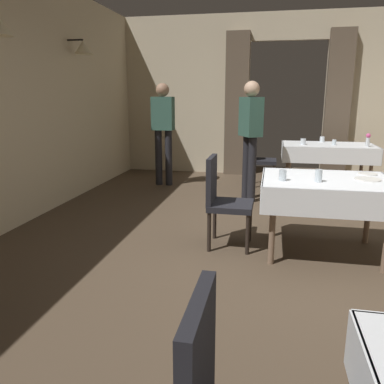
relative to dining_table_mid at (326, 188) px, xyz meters
The scene contains 16 objects.
ground 0.75m from the dining_table_mid, 149.56° to the right, with size 10.08×10.08×0.00m, color #4C3D2D.
wall_back 4.10m from the dining_table_mid, 94.44° to the left, with size 6.40×0.27×3.00m.
dining_table_mid is the anchor object (origin of this frame).
dining_table_far 2.87m from the dining_table_mid, 82.71° to the left, with size 1.46×0.90×0.75m.
chair_mid_left 1.00m from the dining_table_mid, behind, with size 0.45×0.44×0.93m.
chair_far_left 2.98m from the dining_table_mid, 104.58° to the left, with size 0.44×0.44×0.93m.
plate_mid_a 0.38m from the dining_table_mid, ahead, with size 0.24×0.24×0.01m, color white.
glass_mid_b 0.25m from the dining_table_mid, 119.83° to the right, with size 0.06×0.06×0.12m, color silver.
plate_mid_c 0.53m from the dining_table_mid, 34.59° to the left, with size 0.18×0.18×0.01m, color white.
glass_mid_d 0.48m from the dining_table_mid, 157.04° to the right, with size 0.07×0.07×0.10m, color silver.
flower_vase_far 2.80m from the dining_table_mid, 70.92° to the left, with size 0.07×0.07×0.21m.
glass_far_b 2.72m from the dining_table_mid, 90.88° to the left, with size 0.08×0.08×0.10m, color silver.
glass_far_c 3.18m from the dining_table_mid, 84.57° to the left, with size 0.08×0.08×0.09m, color silver.
glass_far_d 2.80m from the dining_table_mid, 80.95° to the left, with size 0.07×0.07×0.09m, color silver.
person_waiter_by_doorway 3.57m from the dining_table_mid, 131.52° to the left, with size 0.36×0.22×1.72m.
person_diner_standing_aside 2.11m from the dining_table_mid, 113.98° to the left, with size 0.37×0.42×1.72m.
Camera 1 is at (-0.21, -3.68, 1.52)m, focal length 36.95 mm.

